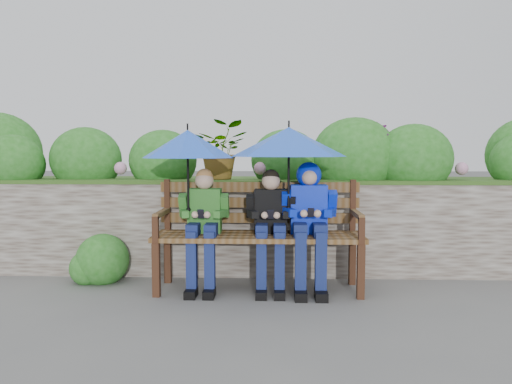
{
  "coord_description": "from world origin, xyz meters",
  "views": [
    {
      "loc": [
        0.17,
        -4.62,
        1.33
      ],
      "look_at": [
        0.0,
        0.1,
        0.95
      ],
      "focal_mm": 35.0,
      "sensor_mm": 36.0,
      "label": 1
    }
  ],
  "objects_px": {
    "park_bench": "(259,227)",
    "boy_left": "(203,221)",
    "umbrella_right": "(289,142)",
    "boy_middle": "(271,221)",
    "boy_right": "(309,214)",
    "umbrella_left": "(188,144)"
  },
  "relations": [
    {
      "from": "park_bench",
      "to": "umbrella_right",
      "type": "distance_m",
      "value": 0.88
    },
    {
      "from": "boy_middle",
      "to": "boy_right",
      "type": "relative_size",
      "value": 0.94
    },
    {
      "from": "boy_left",
      "to": "boy_middle",
      "type": "relative_size",
      "value": 1.01
    },
    {
      "from": "umbrella_left",
      "to": "boy_middle",
      "type": "bearing_deg",
      "value": 1.9
    },
    {
      "from": "boy_middle",
      "to": "umbrella_right",
      "type": "bearing_deg",
      "value": -9.22
    },
    {
      "from": "umbrella_right",
      "to": "umbrella_left",
      "type": "bearing_deg",
      "value": 179.93
    },
    {
      "from": "umbrella_right",
      "to": "park_bench",
      "type": "bearing_deg",
      "value": 156.82
    },
    {
      "from": "park_bench",
      "to": "boy_left",
      "type": "relative_size",
      "value": 1.71
    },
    {
      "from": "boy_left",
      "to": "umbrella_right",
      "type": "height_order",
      "value": "umbrella_right"
    },
    {
      "from": "boy_right",
      "to": "park_bench",
      "type": "bearing_deg",
      "value": 169.65
    },
    {
      "from": "park_bench",
      "to": "umbrella_right",
      "type": "xyz_separation_m",
      "value": [
        0.28,
        -0.12,
        0.82
      ]
    },
    {
      "from": "park_bench",
      "to": "boy_left",
      "type": "distance_m",
      "value": 0.54
    },
    {
      "from": "boy_right",
      "to": "umbrella_left",
      "type": "bearing_deg",
      "value": -178.4
    },
    {
      "from": "boy_right",
      "to": "umbrella_left",
      "type": "distance_m",
      "value": 1.33
    },
    {
      "from": "boy_right",
      "to": "umbrella_right",
      "type": "distance_m",
      "value": 0.71
    },
    {
      "from": "boy_right",
      "to": "umbrella_right",
      "type": "relative_size",
      "value": 1.14
    },
    {
      "from": "boy_middle",
      "to": "boy_left",
      "type": "bearing_deg",
      "value": -179.94
    },
    {
      "from": "boy_left",
      "to": "boy_middle",
      "type": "distance_m",
      "value": 0.64
    },
    {
      "from": "boy_left",
      "to": "boy_right",
      "type": "relative_size",
      "value": 0.95
    },
    {
      "from": "boy_left",
      "to": "boy_middle",
      "type": "bearing_deg",
      "value": 0.06
    },
    {
      "from": "park_bench",
      "to": "umbrella_right",
      "type": "relative_size",
      "value": 1.85
    },
    {
      "from": "boy_right",
      "to": "boy_middle",
      "type": "bearing_deg",
      "value": -179.03
    }
  ]
}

